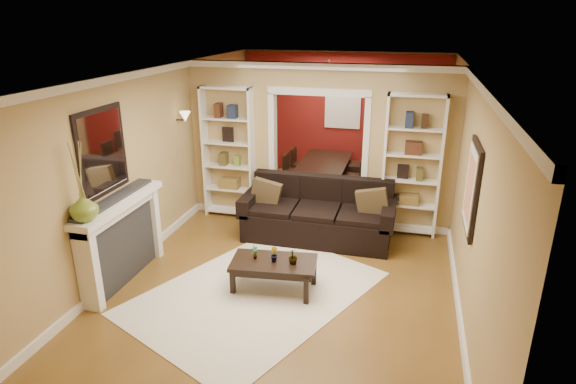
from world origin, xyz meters
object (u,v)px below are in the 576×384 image
(bookshelf_right, at_px, (412,166))
(dining_table, at_px, (326,175))
(sofa, at_px, (318,211))
(coffee_table, at_px, (274,275))
(fireplace, at_px, (123,241))
(bookshelf_left, at_px, (229,153))

(bookshelf_right, xyz_separation_m, dining_table, (-1.69, 1.79, -0.85))
(sofa, relative_size, dining_table, 1.41)
(sofa, relative_size, coffee_table, 2.21)
(sofa, relative_size, bookshelf_right, 1.05)
(coffee_table, xyz_separation_m, fireplace, (-2.00, -0.27, 0.37))
(bookshelf_left, relative_size, fireplace, 1.35)
(dining_table, bearing_deg, bookshelf_left, 141.76)
(sofa, bearing_deg, fireplace, -139.06)
(fireplace, distance_m, dining_table, 4.74)
(sofa, xyz_separation_m, bookshelf_right, (1.39, 0.58, 0.68))
(sofa, xyz_separation_m, dining_table, (-0.30, 2.37, -0.17))
(sofa, height_order, bookshelf_right, bookshelf_right)
(coffee_table, bearing_deg, bookshelf_right, 47.51)
(sofa, xyz_separation_m, bookshelf_left, (-1.71, 0.58, 0.68))
(bookshelf_left, distance_m, fireplace, 2.65)
(sofa, bearing_deg, coffee_table, -98.30)
(coffee_table, relative_size, bookshelf_left, 0.48)
(coffee_table, distance_m, dining_table, 4.05)
(sofa, distance_m, fireplace, 2.98)
(bookshelf_left, bearing_deg, dining_table, 51.76)
(dining_table, bearing_deg, sofa, -172.77)
(bookshelf_right, height_order, fireplace, bookshelf_right)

